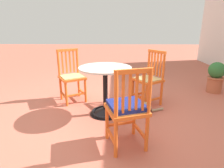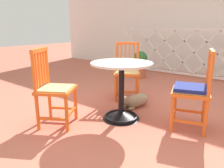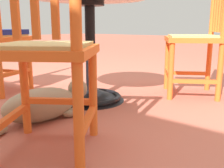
# 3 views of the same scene
# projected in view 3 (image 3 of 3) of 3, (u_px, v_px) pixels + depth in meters

# --- Properties ---
(ground_plane) EXTENTS (24.00, 24.00, 0.00)m
(ground_plane) POSITION_uv_depth(u_px,v_px,m) (89.00, 95.00, 2.07)
(ground_plane) COLOR #BC604C
(cafe_table) EXTENTS (0.76, 0.76, 0.73)m
(cafe_table) POSITION_uv_depth(u_px,v_px,m) (91.00, 62.00, 1.85)
(cafe_table) COLOR black
(cafe_table) RESTS_ON ground_plane
(orange_chair_facing_out) EXTENTS (0.55, 0.55, 0.91)m
(orange_chair_facing_out) POSITION_uv_depth(u_px,v_px,m) (42.00, 51.00, 1.04)
(orange_chair_facing_out) COLOR orange
(orange_chair_facing_out) RESTS_ON ground_plane
(orange_chair_tucked_in) EXTENTS (0.55, 0.55, 0.91)m
(orange_chair_tucked_in) POSITION_uv_depth(u_px,v_px,m) (197.00, 39.00, 1.98)
(orange_chair_tucked_in) COLOR orange
(orange_chair_tucked_in) RESTS_ON ground_plane
(tabby_cat) EXTENTS (0.28, 0.75, 0.23)m
(tabby_cat) POSITION_uv_depth(u_px,v_px,m) (47.00, 104.00, 1.50)
(tabby_cat) COLOR #9E896B
(tabby_cat) RESTS_ON ground_plane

